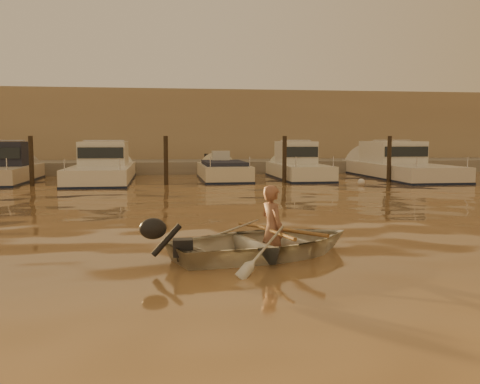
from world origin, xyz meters
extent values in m
plane|color=olive|center=(0.00, 0.00, 0.00)|extent=(160.00, 160.00, 0.00)
imported|color=silver|center=(1.29, 0.08, 0.22)|extent=(3.83, 3.26, 0.67)
imported|color=#925E49|center=(1.38, 0.11, 0.43)|extent=(0.51, 0.62, 1.46)
cylinder|color=brown|center=(1.53, 0.16, 0.42)|extent=(1.14, 1.83, 0.13)
cylinder|color=brown|center=(1.34, 0.10, 0.42)|extent=(0.40, 2.08, 0.13)
cylinder|color=#2D2319|center=(-5.50, 13.80, 0.90)|extent=(0.18, 0.18, 2.20)
cylinder|color=#2D2319|center=(-0.20, 13.80, 0.90)|extent=(0.18, 0.18, 2.20)
cylinder|color=#2D2319|center=(4.80, 13.80, 0.90)|extent=(0.18, 0.18, 2.20)
cylinder|color=#2D2319|center=(9.50, 13.80, 0.90)|extent=(0.18, 0.18, 2.20)
sphere|color=silver|center=(-2.76, 12.93, 0.10)|extent=(0.30, 0.30, 0.30)
sphere|color=orange|center=(2.93, 13.85, 0.10)|extent=(0.30, 0.30, 0.30)
sphere|color=silver|center=(7.76, 12.56, 0.10)|extent=(0.30, 0.30, 0.30)
cube|color=gray|center=(0.00, 21.50, 0.15)|extent=(52.00, 4.00, 1.00)
cube|color=#9E8466|center=(0.00, 27.00, 2.40)|extent=(46.00, 7.00, 4.80)
camera|label=1|loc=(-0.42, -8.40, 1.94)|focal=40.00mm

